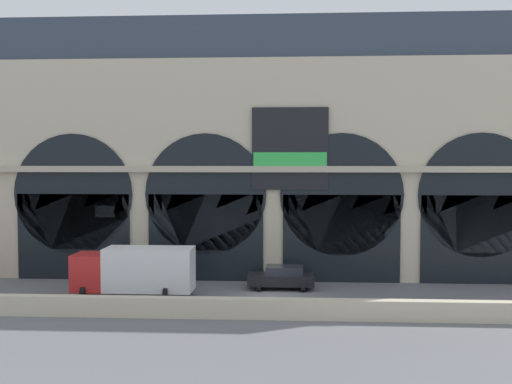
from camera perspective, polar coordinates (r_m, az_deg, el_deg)
name	(u,v)px	position (r m, az deg, el deg)	size (l,w,h in m)	color
ground_plane	(271,297)	(37.72, 1.42, -10.10)	(200.00, 200.00, 0.00)	slate
quay_parapet_wall	(268,309)	(32.65, 1.13, -11.16)	(90.00, 0.70, 1.11)	beige
station_building	(274,153)	(43.79, 1.79, 3.81)	(49.94, 4.55, 18.94)	beige
box_truck_midwest	(135,270)	(38.26, -11.54, -7.37)	(7.50, 2.91, 3.12)	red
car_center	(282,277)	(39.89, 2.51, -8.20)	(4.40, 2.22, 1.55)	black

